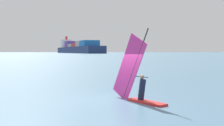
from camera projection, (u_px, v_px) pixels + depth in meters
ground_plane at (116, 100)px, 15.28m from camera, size 4000.00×4000.00×0.00m
windsurfer at (137, 82)px, 14.85m from camera, size 2.65×3.42×4.02m
cargo_ship at (76, 48)px, 444.88m from camera, size 98.72×209.25×30.51m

